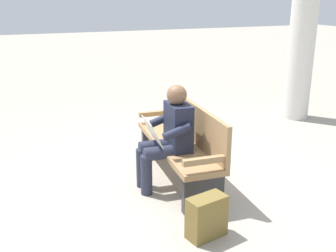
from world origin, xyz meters
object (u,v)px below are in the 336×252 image
Objects in this scene: support_pillar at (304,20)px; bench_near at (183,141)px; backpack at (206,217)px; person_seated at (169,135)px.

bench_near is at bearing 117.67° from support_pillar.
backpack is 0.12× the size of support_pillar.
support_pillar is at bearing -57.56° from person_seated.
support_pillar reaches higher than bench_near.
person_seated reaches higher than bench_near.
person_seated is 2.99× the size of backpack.
person_seated is at bearing 118.15° from support_pillar.
bench_near reaches higher than backpack.
support_pillar is at bearing -49.58° from backpack.
backpack is at bearing 130.42° from support_pillar.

